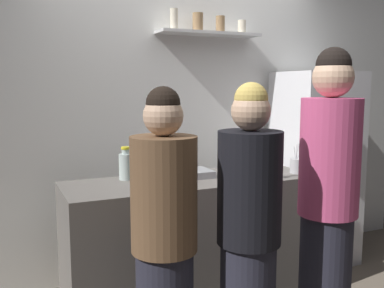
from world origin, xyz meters
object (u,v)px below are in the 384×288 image
at_px(baking_pan, 188,174).
at_px(utensil_holder, 297,165).
at_px(person_pink_top, 328,205).
at_px(person_blonde, 249,237).
at_px(wine_bottle_amber_glass, 261,164).
at_px(refrigerator, 315,168).
at_px(wine_bottle_pale_glass, 244,157).
at_px(water_bottle_plastic, 126,165).
at_px(wine_bottle_green_glass, 160,166).
at_px(person_brown_jacket, 164,244).

relative_size(baking_pan, utensil_holder, 1.53).
relative_size(baking_pan, person_pink_top, 0.19).
bearing_deg(person_blonde, wine_bottle_amber_glass, 130.64).
xyz_separation_m(refrigerator, wine_bottle_pale_glass, (-0.92, -0.30, 0.21)).
height_order(wine_bottle_amber_glass, water_bottle_plastic, wine_bottle_amber_glass).
bearing_deg(person_blonde, utensil_holder, 118.09).
distance_m(wine_bottle_pale_glass, wine_bottle_green_glass, 0.66).
height_order(refrigerator, wine_bottle_pale_glass, refrigerator).
xyz_separation_m(utensil_holder, person_brown_jacket, (-1.30, -0.62, -0.21)).
distance_m(wine_bottle_green_glass, person_pink_top, 1.11).
bearing_deg(wine_bottle_pale_glass, refrigerator, 18.22).
distance_m(baking_pan, wine_bottle_pale_glass, 0.44).
bearing_deg(wine_bottle_green_glass, baking_pan, 18.05).
bearing_deg(wine_bottle_green_glass, person_pink_top, -49.37).
distance_m(baking_pan, wine_bottle_amber_glass, 0.53).
xyz_separation_m(utensil_holder, wine_bottle_amber_glass, (-0.40, -0.12, 0.06)).
height_order(water_bottle_plastic, person_pink_top, person_pink_top).
height_order(utensil_holder, water_bottle_plastic, water_bottle_plastic).
xyz_separation_m(refrigerator, wine_bottle_green_glass, (-1.58, -0.32, 0.19)).
height_order(water_bottle_plastic, person_blonde, person_blonde).
xyz_separation_m(refrigerator, person_brown_jacket, (-1.83, -1.05, -0.07)).
height_order(wine_bottle_pale_glass, person_blonde, person_blonde).
bearing_deg(person_pink_top, person_blonde, 158.68).
bearing_deg(person_brown_jacket, person_pink_top, 174.72).
xyz_separation_m(water_bottle_plastic, person_blonde, (0.38, -1.02, -0.24)).
bearing_deg(wine_bottle_pale_glass, water_bottle_plastic, 168.35).
height_order(refrigerator, water_bottle_plastic, refrigerator).
bearing_deg(utensil_holder, person_brown_jacket, -154.67).
height_order(baking_pan, person_blonde, person_blonde).
bearing_deg(baking_pan, wine_bottle_amber_glass, -36.53).
bearing_deg(wine_bottle_amber_glass, refrigerator, 30.65).
relative_size(wine_bottle_amber_glass, wine_bottle_green_glass, 1.05).
xyz_separation_m(refrigerator, utensil_holder, (-0.53, -0.43, 0.13)).
distance_m(refrigerator, utensil_holder, 0.70).
distance_m(wine_bottle_amber_glass, wine_bottle_pale_glass, 0.25).
xyz_separation_m(utensil_holder, person_pink_top, (-0.34, -0.72, -0.09)).
relative_size(utensil_holder, wine_bottle_amber_glass, 0.69).
distance_m(refrigerator, wine_bottle_pale_glass, 0.99).
distance_m(wine_bottle_green_glass, person_blonde, 0.89).
bearing_deg(wine_bottle_green_glass, wine_bottle_pale_glass, 1.32).
bearing_deg(person_brown_jacket, wine_bottle_amber_glass, -150.15).
distance_m(baking_pan, person_blonde, 0.93).
height_order(utensil_holder, person_pink_top, person_pink_top).
distance_m(utensil_holder, water_bottle_plastic, 1.28).
bearing_deg(person_blonde, water_bottle_plastic, -171.37).
xyz_separation_m(refrigerator, person_blonde, (-1.39, -1.15, -0.06)).
bearing_deg(refrigerator, wine_bottle_pale_glass, -161.78).
bearing_deg(wine_bottle_pale_glass, baking_pan, 171.81).
relative_size(baking_pan, water_bottle_plastic, 1.47).
bearing_deg(person_pink_top, baking_pan, 96.69).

